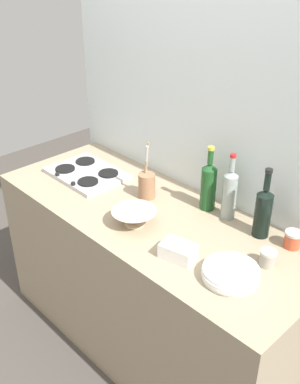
% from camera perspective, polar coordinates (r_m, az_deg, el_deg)
% --- Properties ---
extents(ground_plane, '(6.00, 6.00, 0.00)m').
position_cam_1_polar(ground_plane, '(2.88, -0.00, -17.93)').
color(ground_plane, '#47423D').
rests_on(ground_plane, ground).
extents(counter_block, '(1.80, 0.70, 0.90)m').
position_cam_1_polar(counter_block, '(2.57, -0.00, -11.13)').
color(counter_block, tan).
rests_on(counter_block, ground).
extents(backsplash_panel, '(1.90, 0.06, 2.46)m').
position_cam_1_polar(backsplash_panel, '(2.40, 6.62, 7.51)').
color(backsplash_panel, silver).
rests_on(backsplash_panel, ground).
extents(stovetop_hob, '(0.44, 0.32, 0.04)m').
position_cam_1_polar(stovetop_hob, '(2.67, -7.91, 2.33)').
color(stovetop_hob, '#B2B2B7').
rests_on(stovetop_hob, counter_block).
extents(plate_stack, '(0.24, 0.24, 0.05)m').
position_cam_1_polar(plate_stack, '(1.91, 10.03, -10.02)').
color(plate_stack, white).
rests_on(plate_stack, counter_block).
extents(wine_bottle_leftmost, '(0.08, 0.08, 0.34)m').
position_cam_1_polar(wine_bottle_leftmost, '(2.13, 13.95, -2.32)').
color(wine_bottle_leftmost, black).
rests_on(wine_bottle_leftmost, counter_block).
extents(wine_bottle_mid_left, '(0.08, 0.08, 0.34)m').
position_cam_1_polar(wine_bottle_mid_left, '(2.29, 7.32, 0.87)').
color(wine_bottle_mid_left, '#19471E').
rests_on(wine_bottle_mid_left, counter_block).
extents(wine_bottle_mid_right, '(0.07, 0.07, 0.34)m').
position_cam_1_polar(wine_bottle_mid_right, '(2.23, 9.89, -0.16)').
color(wine_bottle_mid_right, gray).
rests_on(wine_bottle_mid_right, counter_block).
extents(mixing_bowl, '(0.22, 0.22, 0.08)m').
position_cam_1_polar(mixing_bowl, '(2.19, -1.98, -3.10)').
color(mixing_bowl, beige).
rests_on(mixing_bowl, counter_block).
extents(butter_dish, '(0.17, 0.13, 0.07)m').
position_cam_1_polar(butter_dish, '(1.98, 3.55, -7.37)').
color(butter_dish, white).
rests_on(butter_dish, counter_block).
extents(utensil_crock, '(0.09, 0.09, 0.31)m').
position_cam_1_polar(utensil_crock, '(2.40, -0.41, 0.95)').
color(utensil_crock, '#996B4C').
rests_on(utensil_crock, counter_block).
extents(condiment_jar_front, '(0.07, 0.07, 0.07)m').
position_cam_1_polar(condiment_jar_front, '(2.00, 14.50, -7.99)').
color(condiment_jar_front, '#9E998C').
rests_on(condiment_jar_front, counter_block).
extents(condiment_jar_rear, '(0.08, 0.08, 0.08)m').
position_cam_1_polar(condiment_jar_rear, '(2.14, 17.38, -5.67)').
color(condiment_jar_rear, '#C64C2D').
rests_on(condiment_jar_rear, counter_block).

